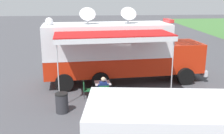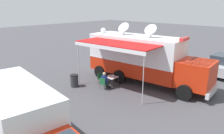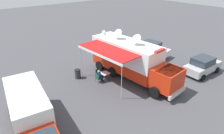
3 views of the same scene
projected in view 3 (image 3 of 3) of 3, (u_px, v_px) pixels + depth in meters
ground_plane at (125, 74)px, 19.86m from camera, size 100.00×100.00×0.00m
lot_stripe at (162, 71)px, 20.59m from camera, size 0.48×4.80×0.01m
command_truck at (131, 59)px, 18.49m from camera, size 5.43×9.65×4.53m
folding_table at (105, 74)px, 18.56m from camera, size 0.86×0.86×0.73m
water_bottle at (106, 73)px, 18.38m from camera, size 0.07×0.07×0.22m
folding_chair_at_table at (98, 78)px, 18.18m from camera, size 0.52×0.52×0.87m
folding_chair_beside_table at (98, 72)px, 19.13m from camera, size 0.52×0.52×0.87m
seated_responder at (100, 76)px, 18.23m from camera, size 0.68×0.58×1.25m
trash_bin at (78, 74)px, 18.97m from camera, size 0.57×0.57×0.91m
support_truck at (30, 112)px, 12.33m from camera, size 3.01×7.01×2.70m
car_behind_truck at (152, 49)px, 23.99m from camera, size 2.53×4.44×1.76m
car_far_corner at (203, 65)px, 19.69m from camera, size 4.25×2.12×1.76m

